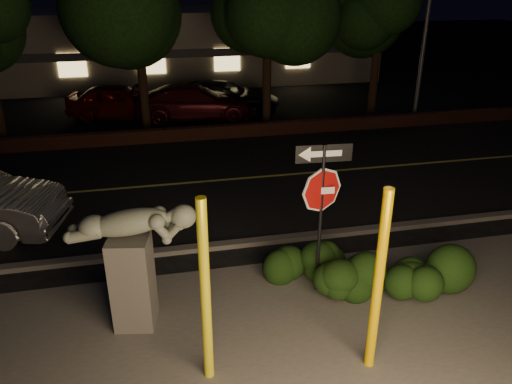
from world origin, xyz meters
The scene contains 18 objects.
ground centered at (0.00, 10.00, 0.00)m, with size 90.00×90.00×0.00m, color black.
patio centered at (0.00, -1.00, 0.01)m, with size 14.00×6.00×0.02m, color #4C4944.
road centered at (0.00, 7.00, 0.01)m, with size 80.00×8.00×0.01m, color black.
lane_marking centered at (0.00, 7.00, 0.02)m, with size 80.00×0.12×0.01m, color #B2B047.
curb centered at (0.00, 2.90, 0.06)m, with size 80.00×0.25×0.12m, color #4C4944.
brick_wall centered at (0.00, 11.30, 0.25)m, with size 40.00×0.35×0.50m, color #431F15.
parking_lot centered at (0.00, 17.00, 0.01)m, with size 40.00×12.00×0.01m, color black.
building centered at (0.00, 24.99, 2.00)m, with size 22.00×10.20×4.00m.
yellow_pole_left centered at (-1.75, -1.09, 1.58)m, with size 0.16×0.16×3.17m, color yellow.
yellow_pole_right centered at (0.87, -1.41, 1.60)m, with size 0.16×0.16×3.19m, color #F7C000.
signpost centered at (0.70, 0.80, 2.22)m, with size 1.06×0.12×3.13m.
sculpture centered at (-2.84, 0.51, 1.48)m, with size 2.25×0.97×2.40m.
hedge_center centered at (0.59, 1.18, 0.46)m, with size 1.77×0.83×0.92m, color black.
hedge_right centered at (1.39, 0.55, 0.51)m, with size 1.55×0.83×1.01m, color black.
hedge_far_right centered at (2.71, 0.09, 0.56)m, with size 1.60×1.00×1.11m, color black.
parked_car_red centered at (-3.63, 15.08, 0.75)m, with size 1.78×4.42×1.51m, color #660E04.
parked_car_darkred centered at (-0.39, 14.21, 0.75)m, with size 2.11×5.19×1.51m, color #450D14.
parked_car_dark centered at (0.95, 15.01, 0.72)m, with size 2.40×5.21×1.45m, color black.
Camera 1 is at (-2.32, -7.27, 5.98)m, focal length 35.00 mm.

